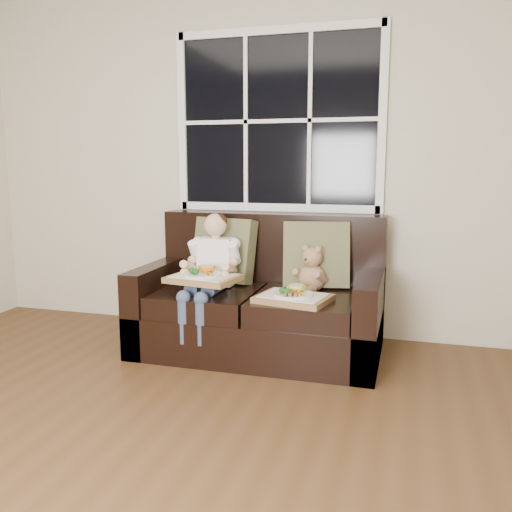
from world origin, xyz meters
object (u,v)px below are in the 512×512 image
(child, at_px, (212,264))
(tray_right, at_px, (293,297))
(loveseat, at_px, (261,307))
(teddy_bear, at_px, (312,272))
(tray_left, at_px, (204,277))

(child, relative_size, tray_right, 1.60)
(loveseat, xyz_separation_m, tray_right, (0.30, -0.31, 0.17))
(teddy_bear, distance_m, tray_left, 0.76)
(teddy_bear, relative_size, tray_right, 0.65)
(teddy_bear, xyz_separation_m, tray_right, (-0.06, -0.34, -0.10))
(child, relative_size, tray_left, 1.64)
(child, height_order, tray_right, child)
(tray_left, bearing_deg, tray_right, 9.26)
(loveseat, height_order, tray_left, loveseat)
(child, bearing_deg, tray_left, -85.95)
(tray_right, bearing_deg, loveseat, 146.29)
(teddy_bear, xyz_separation_m, tray_left, (-0.68, -0.34, -0.01))
(loveseat, relative_size, tray_left, 3.41)
(child, distance_m, teddy_bear, 0.71)
(tray_left, distance_m, tray_right, 0.63)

